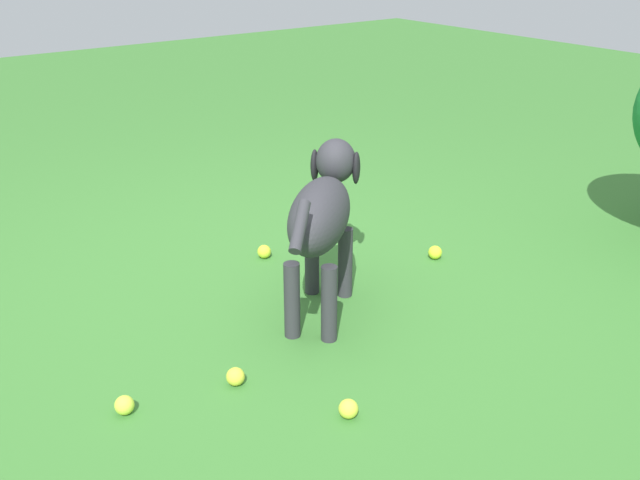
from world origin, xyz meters
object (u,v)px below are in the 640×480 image
at_px(tennis_ball_0, 235,377).
at_px(tennis_ball_1, 435,252).
at_px(tennis_ball_4, 264,252).
at_px(dog, 323,213).
at_px(tennis_ball_2, 348,409).
at_px(tennis_ball_3, 124,405).

distance_m(tennis_ball_0, tennis_ball_1, 1.36).
bearing_deg(tennis_ball_4, dog, 172.27).
xyz_separation_m(tennis_ball_2, tennis_ball_4, (1.22, -0.46, 0.00)).
distance_m(tennis_ball_1, tennis_ball_3, 1.72).
relative_size(dog, tennis_ball_1, 11.43).
bearing_deg(tennis_ball_3, tennis_ball_2, -128.40).
xyz_separation_m(tennis_ball_0, tennis_ball_2, (-0.38, -0.20, 0.00)).
distance_m(tennis_ball_0, tennis_ball_2, 0.43).
relative_size(tennis_ball_1, tennis_ball_3, 1.00).
bearing_deg(tennis_ball_3, tennis_ball_1, -81.33).
bearing_deg(tennis_ball_1, dog, 95.41).
height_order(tennis_ball_3, tennis_ball_4, same).
xyz_separation_m(tennis_ball_0, tennis_ball_1, (0.34, -1.32, 0.00)).
bearing_deg(dog, tennis_ball_4, 40.28).
height_order(tennis_ball_0, tennis_ball_2, same).
distance_m(tennis_ball_3, tennis_ball_4, 1.29).
height_order(dog, tennis_ball_2, dog).
height_order(tennis_ball_1, tennis_ball_2, same).
xyz_separation_m(dog, tennis_ball_0, (-0.27, 0.59, -0.40)).
xyz_separation_m(tennis_ball_1, tennis_ball_2, (-0.72, 1.12, 0.00)).
xyz_separation_m(tennis_ball_3, tennis_ball_4, (0.76, -1.04, 0.00)).
distance_m(tennis_ball_0, tennis_ball_4, 1.07).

